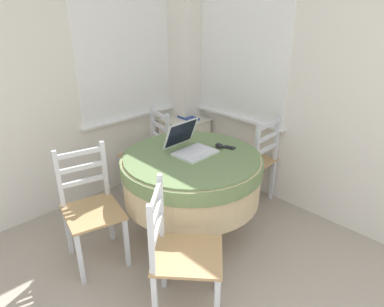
{
  "coord_description": "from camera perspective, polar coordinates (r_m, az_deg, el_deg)",
  "views": [
    {
      "loc": [
        -0.47,
        0.12,
        1.91
      ],
      "look_at": [
        1.44,
        2.09,
        0.69
      ],
      "focal_mm": 32.0,
      "sensor_mm": 36.0,
      "label": 1
    }
  ],
  "objects": [
    {
      "name": "computer_mouse",
      "position": [
        2.91,
        4.58,
        1.32
      ],
      "size": [
        0.05,
        0.08,
        0.04
      ],
      "color": "black",
      "rests_on": "round_dining_table"
    },
    {
      "name": "dining_chair_near_right_window",
      "position": [
        3.47,
        10.08,
        -1.24
      ],
      "size": [
        0.43,
        0.45,
        0.92
      ],
      "color": "tan",
      "rests_on": "ground_plane"
    },
    {
      "name": "corner_room_shell",
      "position": [
        2.75,
        0.39,
        10.78
      ],
      "size": [
        4.62,
        5.01,
        2.55
      ],
      "color": "white",
      "rests_on": "ground_plane"
    },
    {
      "name": "book_on_cabinet",
      "position": [
        3.98,
        -0.6,
        5.96
      ],
      "size": [
        0.12,
        0.25,
        0.02
      ],
      "color": "#33478C",
      "rests_on": "corner_cabinet"
    },
    {
      "name": "laptop",
      "position": [
        2.82,
        -0.32,
        1.27
      ],
      "size": [
        0.34,
        0.35,
        0.25
      ],
      "color": "silver",
      "rests_on": "round_dining_table"
    },
    {
      "name": "corner_cabinet",
      "position": [
        4.09,
        -1.2,
        1.4
      ],
      "size": [
        0.46,
        0.46,
        0.66
      ],
      "color": "silver",
      "rests_on": "ground_plane"
    },
    {
      "name": "round_dining_table",
      "position": [
        2.85,
        -0.07,
        -3.45
      ],
      "size": [
        1.16,
        1.16,
        0.77
      ],
      "color": "#4C3D2D",
      "rests_on": "ground_plane"
    },
    {
      "name": "dining_chair_left_flank",
      "position": [
        2.77,
        -16.43,
        -8.84
      ],
      "size": [
        0.49,
        0.51,
        0.92
      ],
      "color": "tan",
      "rests_on": "ground_plane"
    },
    {
      "name": "dining_chair_near_back_window",
      "position": [
        3.56,
        -7.28,
        -0.35
      ],
      "size": [
        0.51,
        0.49,
        0.92
      ],
      "color": "tan",
      "rests_on": "ground_plane"
    },
    {
      "name": "cell_phone",
      "position": [
        2.93,
        6.2,
        1.02
      ],
      "size": [
        0.08,
        0.11,
        0.01
      ],
      "color": "black",
      "rests_on": "round_dining_table"
    },
    {
      "name": "dining_chair_camera_near",
      "position": [
        2.25,
        -1.92,
        -16.44
      ],
      "size": [
        0.59,
        0.59,
        0.92
      ],
      "color": "tan",
      "rests_on": "ground_plane"
    }
  ]
}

